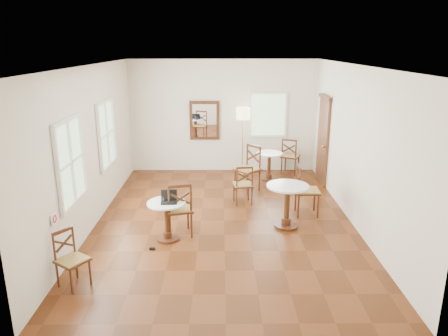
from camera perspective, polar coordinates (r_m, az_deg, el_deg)
name	(u,v)px	position (r m, az deg, el deg)	size (l,w,h in m)	color
ground	(224,220)	(8.40, 0.01, -7.14)	(7.00, 7.00, 0.00)	#59280F
room_shell	(221,124)	(8.11, -0.43, 5.99)	(5.02, 7.02, 3.01)	white
cafe_table_near	(167,217)	(7.52, -7.77, -6.56)	(0.68, 0.68, 0.72)	#4A2312
cafe_table_mid	(287,201)	(8.02, 8.57, -4.50)	(0.79, 0.79, 0.84)	#4A2312
cafe_table_back	(269,163)	(10.79, 6.15, 0.67)	(0.68, 0.68, 0.72)	#4A2312
chair_near_a	(179,209)	(7.65, -6.13, -5.53)	(0.57, 0.57, 1.03)	#4A2312
chair_near_b	(71,259)	(6.50, -20.03, -11.55)	(0.54, 0.54, 0.84)	#4A2312
chair_mid_a	(243,185)	(9.11, 2.60, -2.25)	(0.47, 0.47, 0.89)	#4A2312
chair_mid_b	(306,190)	(8.68, 11.06, -2.97)	(0.49, 0.49, 1.04)	#4A2312
chair_back_a	(290,156)	(11.39, 8.99, 1.64)	(0.60, 0.60, 0.98)	#4A2312
chair_back_b	(248,169)	(9.93, 3.31, -0.08)	(0.71, 0.71, 1.09)	#4A2312
floor_lamp	(243,118)	(11.02, 2.57, 6.82)	(0.35, 0.35, 1.80)	#BF8C3F
laptop	(169,199)	(7.40, -7.48, -4.24)	(0.30, 0.25, 0.20)	black
mouse	(164,201)	(7.42, -8.19, -4.46)	(0.10, 0.06, 0.04)	black
navy_mug	(171,196)	(7.57, -7.21, -3.73)	(0.13, 0.09, 0.10)	#101138
water_glass	(162,200)	(7.38, -8.42, -4.32)	(0.06, 0.06, 0.10)	white
power_adapter	(152,248)	(7.39, -9.73, -10.71)	(0.09, 0.06, 0.04)	black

